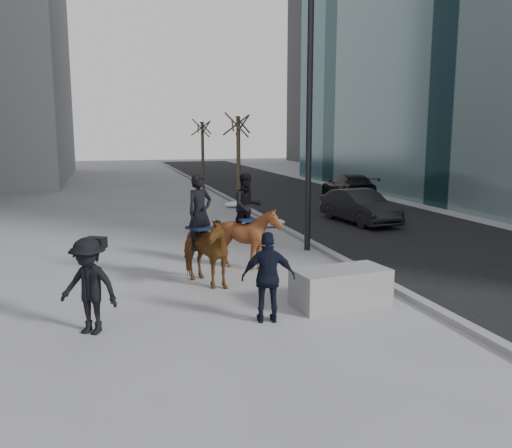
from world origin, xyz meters
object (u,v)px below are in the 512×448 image
object	(u,v)px
planter	(341,287)
car_near	(360,207)
mounted_right	(248,231)
mounted_left	(201,244)

from	to	relation	value
planter	car_near	xyz separation A→B (m)	(5.04, 9.35, 0.27)
mounted_right	car_near	bearing A→B (deg)	43.59
mounted_left	planter	bearing A→B (deg)	-42.82
car_near	mounted_right	xyz separation A→B (m)	(-6.10, -5.81, 0.35)
mounted_left	mounted_right	xyz separation A→B (m)	(1.47, 1.19, 0.04)
mounted_left	car_near	bearing A→B (deg)	42.75
planter	car_near	bearing A→B (deg)	61.65
planter	mounted_left	bearing A→B (deg)	137.18
mounted_left	mounted_right	bearing A→B (deg)	39.05
planter	mounted_right	bearing A→B (deg)	106.67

